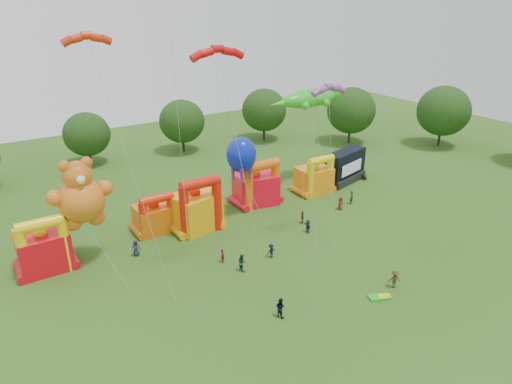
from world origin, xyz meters
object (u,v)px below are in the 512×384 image
teddy_bear_kite (89,215)px  spectator_0 (136,248)px  stage_trailer (345,167)px  octopus_kite (245,169)px  bouncy_castle_2 (197,209)px  spectator_4 (302,217)px  bouncy_castle_0 (44,249)px  gecko_kite (316,131)px

teddy_bear_kite → spectator_0: bearing=-5.2°
stage_trailer → octopus_kite: 19.75m
bouncy_castle_2 → spectator_0: (-8.55, -2.10, -1.75)m
teddy_bear_kite → spectator_4: size_ratio=7.14×
bouncy_castle_0 → teddy_bear_kite: teddy_bear_kite is taller
octopus_kite → spectator_4: octopus_kite is taller
stage_trailer → spectator_4: bearing=-151.4°
bouncy_castle_0 → bouncy_castle_2: 17.36m
bouncy_castle_2 → teddy_bear_kite: bearing=-172.4°
bouncy_castle_0 → octopus_kite: 24.73m
bouncy_castle_0 → octopus_kite: octopus_kite is taller
teddy_bear_kite → octopus_kite: (19.85, 1.97, 0.50)m
bouncy_castle_0 → gecko_kite: size_ratio=0.45×
bouncy_castle_0 → stage_trailer: bouncy_castle_0 is taller
stage_trailer → spectator_4: (-14.44, -7.86, -1.55)m
gecko_kite → spectator_4: (-9.24, -8.96, -7.74)m
gecko_kite → spectator_0: (-29.63, -5.31, -7.61)m
bouncy_castle_2 → stage_trailer: size_ratio=0.89×
octopus_kite → bouncy_castle_0: bearing=-179.9°
teddy_bear_kite → gecko_kite: 34.34m
gecko_kite → spectator_0: size_ratio=7.48×
stage_trailer → teddy_bear_kite: 39.43m
spectator_0 → bouncy_castle_2: bearing=28.5°
teddy_bear_kite → gecko_kite: (33.88, 4.92, 2.63)m
bouncy_castle_0 → bouncy_castle_2: (17.36, -0.20, 0.25)m
bouncy_castle_0 → teddy_bear_kite: 6.05m
stage_trailer → gecko_kite: (-5.21, 1.10, 6.18)m
bouncy_castle_0 → bouncy_castle_2: bearing=-0.7°
bouncy_castle_0 → spectator_0: bouncy_castle_0 is taller
spectator_4 → bouncy_castle_2: bearing=-88.2°
bouncy_castle_0 → teddy_bear_kite: bearing=-22.8°
bouncy_castle_0 → gecko_kite: bearing=4.5°
octopus_kite → stage_trailer: bearing=5.5°
stage_trailer → gecko_kite: size_ratio=0.56×
octopus_kite → spectator_0: 16.70m
bouncy_castle_2 → spectator_4: (11.85, -5.75, -1.88)m
bouncy_castle_2 → spectator_0: bouncy_castle_2 is taller
spectator_4 → gecko_kite: bearing=161.9°
gecko_kite → spectator_0: bearing=-169.8°
gecko_kite → bouncy_castle_0: bearing=-175.5°
octopus_kite → teddy_bear_kite: bearing=-174.3°
stage_trailer → teddy_bear_kite: bearing=-174.4°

